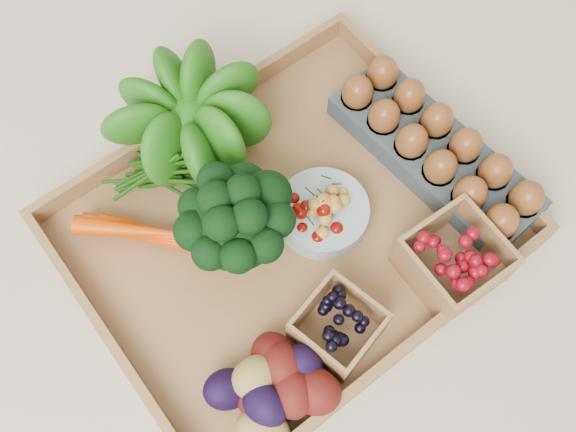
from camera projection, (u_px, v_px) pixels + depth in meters
ground at (288, 234)px, 0.88m from camera, size 4.00×4.00×0.00m
tray at (288, 232)px, 0.88m from camera, size 0.55×0.45×0.01m
carrots at (151, 235)px, 0.84m from camera, size 0.18×0.13×0.04m
lettuce at (187, 112)px, 0.86m from camera, size 0.15×0.15×0.15m
broccoli at (237, 235)px, 0.80m from camera, size 0.15×0.15×0.12m
cherry_bowl at (323, 213)px, 0.86m from camera, size 0.12×0.12×0.03m
egg_carton at (434, 155)px, 0.90m from camera, size 0.13×0.32×0.04m
potatoes at (274, 385)px, 0.74m from camera, size 0.15×0.15×0.09m
punnet_blackberry at (338, 326)px, 0.78m from camera, size 0.11×0.11×0.06m
punnet_raspberry at (454, 260)px, 0.81m from camera, size 0.12×0.12×0.08m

